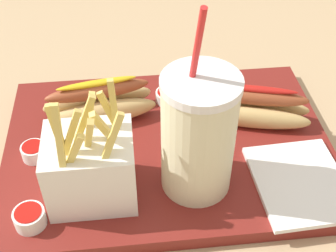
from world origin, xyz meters
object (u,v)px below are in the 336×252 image
Objects in this scene: hot_dog_2 at (253,107)px; ketchup_cup_3 at (168,96)px; soda_cup at (198,135)px; hot_dog_1 at (99,103)px; ketchup_cup_1 at (34,151)px; ketchup_cup_2 at (30,217)px; napkin_stack at (300,182)px; fries_basket at (91,166)px.

ketchup_cup_3 is (0.11, -0.06, -0.01)m from hot_dog_2.
soda_cup is 0.18m from ketchup_cup_3.
ketchup_cup_1 is at bearing 40.47° from hot_dog_1.
napkin_stack is at bearing -175.78° from ketchup_cup_2.
ketchup_cup_2 is at bearing 4.22° from napkin_stack.
hot_dog_2 is (-0.22, 0.03, -0.00)m from hot_dog_1.
ketchup_cup_2 is at bearing 66.31° from hot_dog_1.
ketchup_cup_2 is at bearing 26.68° from hot_dog_2.
hot_dog_2 is 0.30m from ketchup_cup_1.
hot_dog_2 is 0.13m from ketchup_cup_3.
ketchup_cup_3 is at bearing -84.18° from soda_cup.
hot_dog_2 is 4.45× the size of ketchup_cup_3.
ketchup_cup_2 is (0.20, 0.04, -0.07)m from soda_cup.
hot_dog_1 is (0.12, -0.14, -0.06)m from soda_cup.
ketchup_cup_1 is (0.30, 0.04, -0.01)m from hot_dog_2.
fries_basket is 0.20m from ketchup_cup_3.
soda_cup is 0.15m from napkin_stack.
hot_dog_2 reaches higher than ketchup_cup_2.
fries_basket is at bearing 2.23° from soda_cup.
napkin_stack is (-0.03, 0.12, -0.02)m from hot_dog_2.
ketchup_cup_1 is at bearing -14.05° from napkin_stack.
ketchup_cup_2 is at bearing 12.32° from soda_cup.
hot_dog_2 is at bearing -132.90° from soda_cup.
hot_dog_1 reaches higher than napkin_stack.
ketchup_cup_1 is (0.08, -0.07, -0.04)m from fries_basket.
hot_dog_1 reaches higher than hot_dog_2.
fries_basket is at bearing -152.19° from ketchup_cup_2.
soda_cup is at bearing 130.55° from hot_dog_1.
fries_basket is 0.11m from ketchup_cup_1.
fries_basket reaches higher than ketchup_cup_2.
soda_cup reaches higher than ketchup_cup_1.
napkin_stack is at bearing 147.56° from hot_dog_1.
hot_dog_2 is at bearing -153.32° from ketchup_cup_2.
soda_cup is 1.52× the size of fries_basket.
ketchup_cup_1 is 0.24× the size of napkin_stack.
soda_cup is at bearing -177.77° from fries_basket.
fries_basket is 4.43× the size of ketchup_cup_2.
soda_cup is at bearing -167.68° from ketchup_cup_2.
hot_dog_2 is 0.33m from ketchup_cup_2.
soda_cup is 1.82× the size of napkin_stack.
hot_dog_1 is at bearing -139.53° from ketchup_cup_1.
napkin_stack is (-0.33, 0.08, -0.01)m from ketchup_cup_1.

